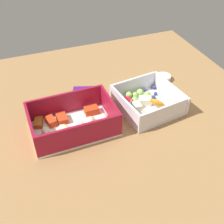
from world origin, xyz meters
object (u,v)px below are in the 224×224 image
at_px(pasta_container, 73,123).
at_px(paper_cup_liner, 163,78).
at_px(candy_bar, 86,90).
at_px(fruit_bowl, 146,102).

distance_m(pasta_container, paper_cup_liner, 0.33).
distance_m(pasta_container, candy_bar, 0.16).
distance_m(fruit_bowl, candy_bar, 0.18).
bearing_deg(paper_cup_liner, pasta_container, -159.68).
bearing_deg(fruit_bowl, paper_cup_liner, 43.45).
bearing_deg(pasta_container, fruit_bowl, 2.27).
distance_m(candy_bar, paper_cup_liner, 0.24).
relative_size(fruit_bowl, paper_cup_liner, 3.74).
height_order(pasta_container, paper_cup_liner, pasta_container).
bearing_deg(paper_cup_liner, fruit_bowl, -136.55).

